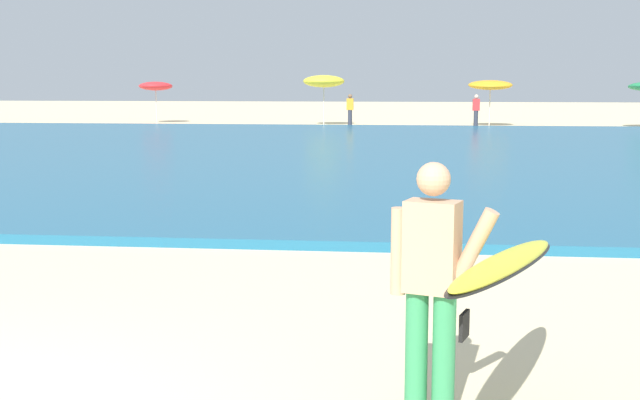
{
  "coord_description": "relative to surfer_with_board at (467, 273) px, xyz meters",
  "views": [
    {
      "loc": [
        3.15,
        -4.37,
        2.25
      ],
      "look_at": [
        2.32,
        3.32,
        1.1
      ],
      "focal_mm": 45.57,
      "sensor_mm": 36.0,
      "label": 1
    }
  ],
  "objects": [
    {
      "name": "beach_umbrella_0",
      "position": [
        -13.51,
        36.43,
        0.89
      ],
      "size": [
        1.74,
        1.75,
        2.16
      ],
      "color": "beige",
      "rests_on": "ground"
    },
    {
      "name": "beachgoer_near_row_mid",
      "position": [
        2.74,
        33.07,
        -0.18
      ],
      "size": [
        0.32,
        0.2,
        1.58
      ],
      "color": "#383842",
      "rests_on": "ground"
    },
    {
      "name": "sea",
      "position": [
        -3.53,
        19.35,
        -0.96
      ],
      "size": [
        120.0,
        28.0,
        0.14
      ],
      "primitive_type": "cube",
      "color": "#1E6084",
      "rests_on": "ground"
    },
    {
      "name": "beachgoer_near_row_left",
      "position": [
        -3.11,
        33.3,
        -0.18
      ],
      "size": [
        0.32,
        0.2,
        1.58
      ],
      "color": "#383842",
      "rests_on": "ground"
    },
    {
      "name": "beach_umbrella_2",
      "position": [
        3.56,
        35.18,
        0.97
      ],
      "size": [
        2.12,
        2.14,
        2.29
      ],
      "color": "beige",
      "rests_on": "ground"
    },
    {
      "name": "surfer_with_board",
      "position": [
        0.0,
        0.0,
        0.0
      ],
      "size": [
        1.3,
        2.7,
        1.73
      ],
      "color": "#338E56",
      "rests_on": "ground"
    },
    {
      "name": "beach_umbrella_1",
      "position": [
        -4.55,
        35.14,
        1.15
      ],
      "size": [
        2.04,
        2.04,
        2.48
      ],
      "color": "beige",
      "rests_on": "ground"
    }
  ]
}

